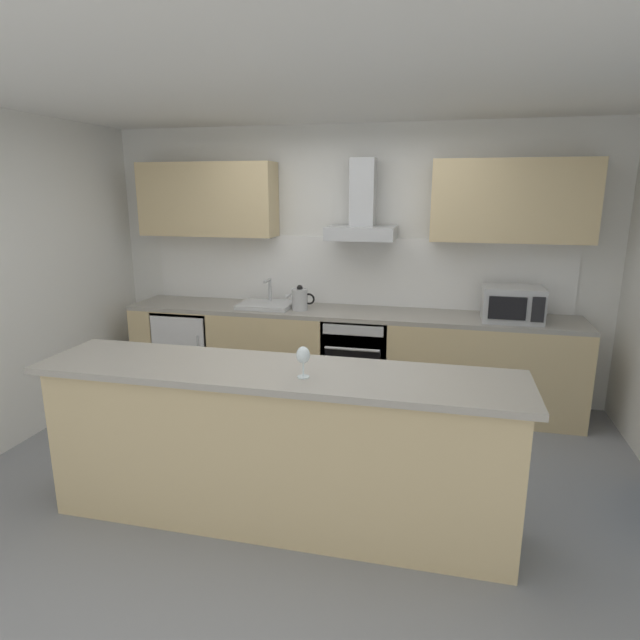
{
  "coord_description": "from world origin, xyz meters",
  "views": [
    {
      "loc": [
        0.87,
        -3.34,
        2.01
      ],
      "look_at": [
        -0.01,
        0.43,
        1.05
      ],
      "focal_mm": 29.75,
      "sensor_mm": 36.0,
      "label": 1
    }
  ],
  "objects_px": {
    "kettle": "(300,299)",
    "range_hood": "(362,214)",
    "refrigerator": "(192,349)",
    "oven": "(357,357)",
    "wine_glass": "(303,356)",
    "microwave": "(512,304)",
    "sink": "(266,304)"
  },
  "relations": [
    {
      "from": "wine_glass",
      "to": "sink",
      "type": "bearing_deg",
      "value": 114.15
    },
    {
      "from": "microwave",
      "to": "range_hood",
      "type": "relative_size",
      "value": 0.69
    },
    {
      "from": "refrigerator",
      "to": "microwave",
      "type": "height_order",
      "value": "microwave"
    },
    {
      "from": "kettle",
      "to": "range_hood",
      "type": "xyz_separation_m",
      "value": [
        0.55,
        0.16,
        0.78
      ]
    },
    {
      "from": "refrigerator",
      "to": "sink",
      "type": "xyz_separation_m",
      "value": [
        0.8,
        0.01,
        0.5
      ]
    },
    {
      "from": "range_hood",
      "to": "wine_glass",
      "type": "distance_m",
      "value": 2.29
    },
    {
      "from": "oven",
      "to": "wine_glass",
      "type": "height_order",
      "value": "wine_glass"
    },
    {
      "from": "oven",
      "to": "range_hood",
      "type": "distance_m",
      "value": 1.33
    },
    {
      "from": "oven",
      "to": "refrigerator",
      "type": "bearing_deg",
      "value": -179.91
    },
    {
      "from": "microwave",
      "to": "oven",
      "type": "bearing_deg",
      "value": 178.81
    },
    {
      "from": "oven",
      "to": "range_hood",
      "type": "bearing_deg",
      "value": 90.0
    },
    {
      "from": "oven",
      "to": "sink",
      "type": "distance_m",
      "value": 1.02
    },
    {
      "from": "refrigerator",
      "to": "range_hood",
      "type": "relative_size",
      "value": 1.18
    },
    {
      "from": "oven",
      "to": "range_hood",
      "type": "height_order",
      "value": "range_hood"
    },
    {
      "from": "oven",
      "to": "kettle",
      "type": "bearing_deg",
      "value": -176.5
    },
    {
      "from": "oven",
      "to": "wine_glass",
      "type": "bearing_deg",
      "value": -89.31
    },
    {
      "from": "sink",
      "to": "refrigerator",
      "type": "bearing_deg",
      "value": -179.02
    },
    {
      "from": "refrigerator",
      "to": "range_hood",
      "type": "height_order",
      "value": "range_hood"
    },
    {
      "from": "microwave",
      "to": "sink",
      "type": "bearing_deg",
      "value": 179.01
    },
    {
      "from": "sink",
      "to": "range_hood",
      "type": "bearing_deg",
      "value": 7.49
    },
    {
      "from": "oven",
      "to": "kettle",
      "type": "height_order",
      "value": "kettle"
    },
    {
      "from": "oven",
      "to": "refrigerator",
      "type": "height_order",
      "value": "oven"
    },
    {
      "from": "refrigerator",
      "to": "wine_glass",
      "type": "height_order",
      "value": "wine_glass"
    },
    {
      "from": "sink",
      "to": "microwave",
      "type": "bearing_deg",
      "value": -0.99
    },
    {
      "from": "microwave",
      "to": "wine_glass",
      "type": "bearing_deg",
      "value": -122.99
    },
    {
      "from": "refrigerator",
      "to": "wine_glass",
      "type": "bearing_deg",
      "value": -49.86
    },
    {
      "from": "microwave",
      "to": "range_hood",
      "type": "bearing_deg",
      "value": 173.3
    },
    {
      "from": "refrigerator",
      "to": "wine_glass",
      "type": "distance_m",
      "value": 2.77
    },
    {
      "from": "kettle",
      "to": "wine_glass",
      "type": "distance_m",
      "value": 2.11
    },
    {
      "from": "microwave",
      "to": "sink",
      "type": "height_order",
      "value": "microwave"
    },
    {
      "from": "microwave",
      "to": "sink",
      "type": "distance_m",
      "value": 2.25
    },
    {
      "from": "refrigerator",
      "to": "wine_glass",
      "type": "xyz_separation_m",
      "value": [
        1.73,
        -2.05,
        0.69
      ]
    }
  ]
}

